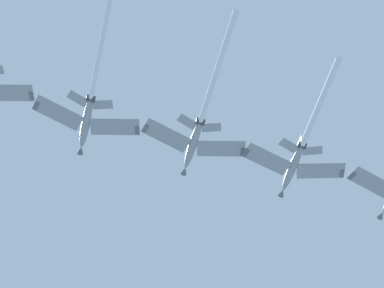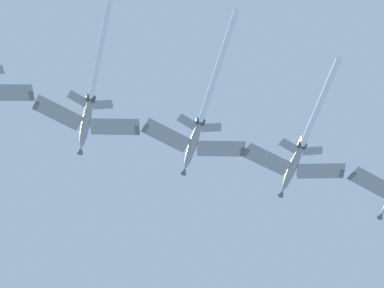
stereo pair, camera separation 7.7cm
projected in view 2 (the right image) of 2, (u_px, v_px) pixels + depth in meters
The scene contains 3 objects.
jet_inner_left at pixel (90, 105), 126.09m from camera, with size 20.06×32.09×10.94m.
jet_centre at pixel (201, 121), 127.82m from camera, with size 20.06×35.32×12.18m.
jet_inner_right at pixel (301, 148), 129.68m from camera, with size 19.99×31.44×11.12m.
Camera 2 is at (-14.08, -28.13, 1.80)m, focal length 65.88 mm.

